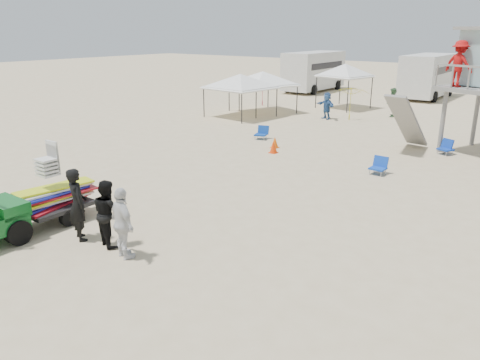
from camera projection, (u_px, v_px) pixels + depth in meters
The scene contains 18 objects.
ground at pixel (143, 262), 10.66m from camera, with size 140.00×140.00×0.00m, color beige.
surf_trailer at pixel (54, 194), 12.72m from camera, with size 1.22×2.24×1.98m.
man_left at pixel (78, 204), 11.58m from camera, with size 0.68×0.45×1.86m, color black.
man_mid at pixel (108, 213), 11.32m from camera, with size 0.81×0.63×1.66m, color black.
man_right at pixel (123, 224), 10.63m from camera, with size 1.00×0.42×1.71m, color silver.
canopy_white_a at pixel (240, 76), 27.71m from camera, with size 3.60×3.60×2.96m.
canopy_white_b at pixel (263, 74), 29.26m from camera, with size 4.20×4.20×2.97m.
canopy_white_c at pixel (345, 66), 30.71m from camera, with size 3.25×3.25×3.32m.
umbrella_a at pixel (262, 92), 32.32m from camera, with size 2.01×2.05×1.85m, color red.
umbrella_b at pixel (350, 104), 27.08m from camera, with size 2.11×2.15×1.93m, color yellow.
cone_near at pixel (275, 142), 20.90m from camera, with size 0.34×0.34×0.50m, color #FF5E08.
cone_far at pixel (273, 147), 20.03m from camera, with size 0.34×0.34×0.50m, color #EC3907.
beach_chair_a at pixel (262, 132), 22.60m from camera, with size 0.67×0.72×0.64m.
beach_chair_b at pixel (379, 165), 17.13m from camera, with size 0.56×0.60×0.64m.
beach_chair_c at pixel (446, 147), 19.85m from camera, with size 0.70×0.78×0.64m.
rv_far_left at pixel (314, 70), 39.77m from camera, with size 2.64×6.80×3.25m.
rv_mid_left at pixel (428, 74), 35.75m from camera, with size 2.65×6.50×3.25m.
distant_beachgoers at pixel (424, 111), 25.61m from camera, with size 13.51×16.84×1.75m.
Camera 1 is at (7.53, -6.31, 5.07)m, focal length 35.00 mm.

